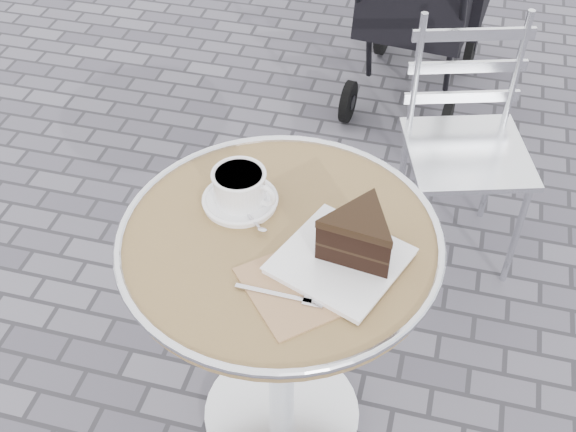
% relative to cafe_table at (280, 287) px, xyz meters
% --- Properties ---
extents(ground, '(80.00, 80.00, 0.00)m').
position_rel_cafe_table_xyz_m(ground, '(0.00, 0.00, -0.57)').
color(ground, slate).
rests_on(ground, ground).
extents(cafe_table, '(0.72, 0.72, 0.74)m').
position_rel_cafe_table_xyz_m(cafe_table, '(0.00, 0.00, 0.00)').
color(cafe_table, silver).
rests_on(cafe_table, ground).
extents(cappuccino_set, '(0.18, 0.18, 0.09)m').
position_rel_cafe_table_xyz_m(cappuccino_set, '(-0.11, 0.08, 0.20)').
color(cappuccino_set, white).
rests_on(cappuccino_set, cafe_table).
extents(cake_plate_set, '(0.38, 0.38, 0.13)m').
position_rel_cafe_table_xyz_m(cake_plate_set, '(0.17, -0.03, 0.22)').
color(cake_plate_set, '#9F7557').
rests_on(cake_plate_set, cafe_table).
extents(bistro_chair, '(0.47, 0.47, 0.83)m').
position_rel_cafe_table_xyz_m(bistro_chair, '(0.36, 0.88, -0.05)').
color(bistro_chair, silver).
rests_on(bistro_chair, ground).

